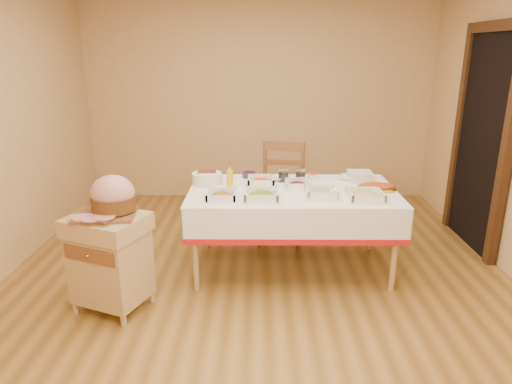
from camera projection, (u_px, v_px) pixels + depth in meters
room_shell at (259, 135)px, 3.58m from camera, size 5.00×5.00×5.00m
doorway at (483, 138)px, 4.48m from camera, size 0.09×1.10×2.20m
dining_table at (292, 207)px, 4.08m from camera, size 1.82×1.02×0.76m
butcher_cart at (110, 257)px, 3.46m from camera, size 0.67×0.62×0.76m
dining_chair at (282, 192)px, 4.74m from camera, size 0.53×0.51×1.03m
ham_on_board at (112, 198)px, 3.36m from camera, size 0.46×0.44×0.30m
serving_dish_a at (222, 196)px, 3.74m from camera, size 0.25×0.24×0.11m
serving_dish_b at (261, 195)px, 3.75m from camera, size 0.28×0.28×0.11m
serving_dish_c at (321, 193)px, 3.82m from camera, size 0.25×0.25×0.10m
serving_dish_d at (366, 195)px, 3.75m from camera, size 0.28×0.28×0.10m
serving_dish_e at (261, 181)px, 4.14m from camera, size 0.25×0.24×0.11m
serving_dish_f at (298, 185)px, 4.05m from camera, size 0.23×0.22×0.11m
small_bowl_left at (213, 176)px, 4.33m from camera, size 0.12×0.12×0.05m
small_bowl_mid at (249, 174)px, 4.40m from camera, size 0.13×0.13×0.06m
small_bowl_right at (313, 176)px, 4.34m from camera, size 0.10×0.10×0.05m
bowl_white_imported at (277, 178)px, 4.31m from camera, size 0.21×0.21×0.04m
bowl_small_imported at (347, 177)px, 4.32m from camera, size 0.18×0.18×0.05m
preserve_jar_left at (283, 175)px, 4.26m from camera, size 0.10×0.10×0.13m
preserve_jar_right at (301, 175)px, 4.27m from camera, size 0.10×0.10×0.12m
mustard_bottle at (230, 178)px, 4.08m from camera, size 0.06×0.06×0.19m
bread_basket at (207, 178)px, 4.19m from camera, size 0.28×0.28×0.12m
plate_stack at (360, 176)px, 4.27m from camera, size 0.21×0.21×0.09m
brass_platter at (377, 188)px, 4.01m from camera, size 0.34×0.24×0.04m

